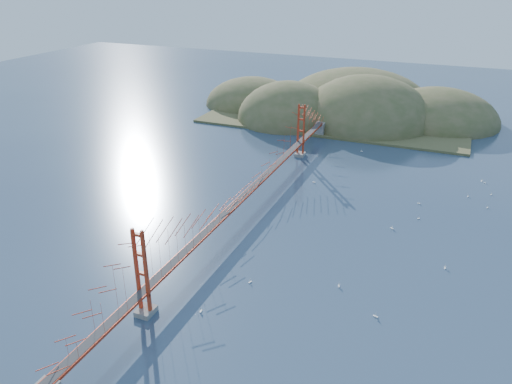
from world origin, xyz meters
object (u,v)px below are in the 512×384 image
at_px(sailboat_2, 376,316).
at_px(sailboat_0, 250,282).
at_px(bridge, 246,174).
at_px(sailboat_1, 392,228).

bearing_deg(sailboat_2, sailboat_0, 177.57).
relative_size(bridge, sailboat_0, 141.46).
xyz_separation_m(bridge, sailboat_2, (25.96, -20.00, -6.85)).
bearing_deg(bridge, sailboat_2, -37.61).
bearing_deg(sailboat_1, bridge, -172.15).
relative_size(bridge, sailboat_1, 126.52).
distance_m(bridge, sailboat_2, 33.48).
relative_size(sailboat_2, sailboat_1, 0.99).
xyz_separation_m(bridge, sailboat_1, (24.25, 3.34, -6.85)).
xyz_separation_m(sailboat_2, sailboat_1, (-1.71, 23.34, 0.00)).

